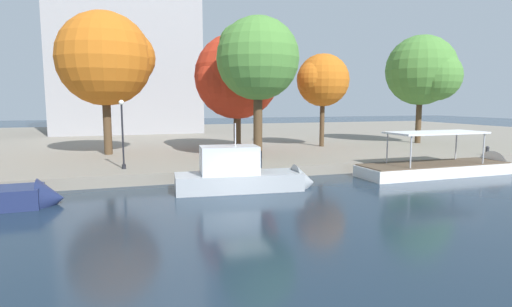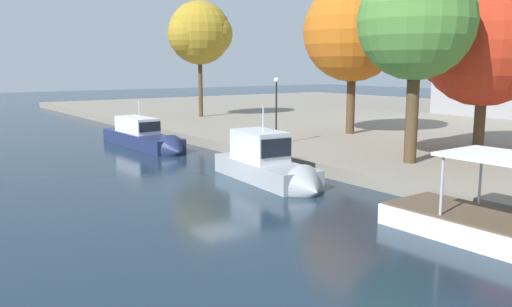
{
  "view_description": "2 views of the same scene",
  "coord_description": "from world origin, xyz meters",
  "px_view_note": "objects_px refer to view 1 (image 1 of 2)",
  "views": [
    {
      "loc": [
        -5.89,
        -19.97,
        5.11
      ],
      "look_at": [
        1.23,
        1.87,
        2.22
      ],
      "focal_mm": 28.77,
      "sensor_mm": 36.0,
      "label": 1
    },
    {
      "loc": [
        22.63,
        -13.79,
        6.02
      ],
      "look_at": [
        0.81,
        1.78,
        1.58
      ],
      "focal_mm": 37.12,
      "sensor_mm": 36.0,
      "label": 2
    }
  ],
  "objects_px": {
    "motor_yacht_1": "(247,178)",
    "mooring_bollard_0": "(487,150)",
    "lamp_post": "(123,132)",
    "tree_1": "(425,71)",
    "tour_boat_2": "(446,170)",
    "tree_4": "(234,78)",
    "tree_2": "(258,56)",
    "tree_5": "(322,79)",
    "tree_0": "(107,60)"
  },
  "relations": [
    {
      "from": "tree_0",
      "to": "tree_1",
      "type": "height_order",
      "value": "tree_0"
    },
    {
      "from": "motor_yacht_1",
      "to": "tree_1",
      "type": "distance_m",
      "value": 28.52
    },
    {
      "from": "tree_0",
      "to": "tree_2",
      "type": "distance_m",
      "value": 12.71
    },
    {
      "from": "mooring_bollard_0",
      "to": "tree_2",
      "type": "bearing_deg",
      "value": 169.38
    },
    {
      "from": "tree_1",
      "to": "tree_4",
      "type": "distance_m",
      "value": 20.92
    },
    {
      "from": "tree_0",
      "to": "tree_2",
      "type": "height_order",
      "value": "tree_0"
    },
    {
      "from": "lamp_post",
      "to": "tree_0",
      "type": "xyz_separation_m",
      "value": [
        -0.99,
        8.23,
        5.39
      ]
    },
    {
      "from": "motor_yacht_1",
      "to": "lamp_post",
      "type": "bearing_deg",
      "value": 145.35
    },
    {
      "from": "lamp_post",
      "to": "tree_0",
      "type": "distance_m",
      "value": 9.89
    },
    {
      "from": "tree_2",
      "to": "tree_4",
      "type": "xyz_separation_m",
      "value": [
        -0.14,
        6.3,
        -1.27
      ]
    },
    {
      "from": "tour_boat_2",
      "to": "lamp_post",
      "type": "relative_size",
      "value": 2.74
    },
    {
      "from": "tour_boat_2",
      "to": "tree_0",
      "type": "distance_m",
      "value": 27.68
    },
    {
      "from": "mooring_bollard_0",
      "to": "lamp_post",
      "type": "xyz_separation_m",
      "value": [
        -28.93,
        1.94,
        2.07
      ]
    },
    {
      "from": "tree_1",
      "to": "tree_2",
      "type": "bearing_deg",
      "value": -162.97
    },
    {
      "from": "lamp_post",
      "to": "tree_1",
      "type": "xyz_separation_m",
      "value": [
        30.62,
        7.99,
        5.2
      ]
    },
    {
      "from": "motor_yacht_1",
      "to": "lamp_post",
      "type": "distance_m",
      "value": 9.2
    },
    {
      "from": "lamp_post",
      "to": "tree_1",
      "type": "bearing_deg",
      "value": 14.62
    },
    {
      "from": "tour_boat_2",
      "to": "tree_1",
      "type": "xyz_separation_m",
      "value": [
        8.79,
        13.06,
        8.11
      ]
    },
    {
      "from": "tour_boat_2",
      "to": "tree_2",
      "type": "height_order",
      "value": "tree_2"
    },
    {
      "from": "tree_0",
      "to": "tree_4",
      "type": "bearing_deg",
      "value": -1.59
    },
    {
      "from": "tree_1",
      "to": "tree_2",
      "type": "distance_m",
      "value": 21.7
    },
    {
      "from": "tour_boat_2",
      "to": "tree_1",
      "type": "relative_size",
      "value": 1.09
    },
    {
      "from": "mooring_bollard_0",
      "to": "tree_1",
      "type": "relative_size",
      "value": 0.07
    },
    {
      "from": "tour_boat_2",
      "to": "tree_1",
      "type": "distance_m",
      "value": 17.71
    },
    {
      "from": "tree_5",
      "to": "tree_2",
      "type": "bearing_deg",
      "value": -142.06
    },
    {
      "from": "mooring_bollard_0",
      "to": "tree_0",
      "type": "bearing_deg",
      "value": 161.22
    },
    {
      "from": "tree_5",
      "to": "lamp_post",
      "type": "bearing_deg",
      "value": -155.4
    },
    {
      "from": "tour_boat_2",
      "to": "tree_5",
      "type": "xyz_separation_m",
      "value": [
        -2.98,
        13.7,
        7.07
      ]
    },
    {
      "from": "lamp_post",
      "to": "tree_4",
      "type": "bearing_deg",
      "value": 39.2
    },
    {
      "from": "tour_boat_2",
      "to": "mooring_bollard_0",
      "type": "distance_m",
      "value": 7.81
    },
    {
      "from": "lamp_post",
      "to": "tree_5",
      "type": "relative_size",
      "value": 0.5
    },
    {
      "from": "tree_0",
      "to": "tree_1",
      "type": "distance_m",
      "value": 31.6
    },
    {
      "from": "mooring_bollard_0",
      "to": "tree_1",
      "type": "bearing_deg",
      "value": 80.33
    },
    {
      "from": "mooring_bollard_0",
      "to": "tour_boat_2",
      "type": "bearing_deg",
      "value": -156.2
    },
    {
      "from": "motor_yacht_1",
      "to": "tree_5",
      "type": "relative_size",
      "value": 0.93
    },
    {
      "from": "lamp_post",
      "to": "tree_5",
      "type": "xyz_separation_m",
      "value": [
        18.84,
        8.63,
        4.16
      ]
    },
    {
      "from": "motor_yacht_1",
      "to": "mooring_bollard_0",
      "type": "distance_m",
      "value": 22.45
    },
    {
      "from": "mooring_bollard_0",
      "to": "lamp_post",
      "type": "bearing_deg",
      "value": 176.16
    },
    {
      "from": "motor_yacht_1",
      "to": "lamp_post",
      "type": "height_order",
      "value": "lamp_post"
    },
    {
      "from": "tour_boat_2",
      "to": "tree_0",
      "type": "relative_size",
      "value": 1.06
    },
    {
      "from": "tour_boat_2",
      "to": "tree_5",
      "type": "height_order",
      "value": "tree_5"
    },
    {
      "from": "tour_boat_2",
      "to": "motor_yacht_1",
      "type": "bearing_deg",
      "value": -178.79
    },
    {
      "from": "tree_0",
      "to": "motor_yacht_1",
      "type": "bearing_deg",
      "value": -60.77
    },
    {
      "from": "tree_5",
      "to": "motor_yacht_1",
      "type": "bearing_deg",
      "value": -130.11
    },
    {
      "from": "tree_2",
      "to": "tree_4",
      "type": "bearing_deg",
      "value": 91.3
    },
    {
      "from": "motor_yacht_1",
      "to": "tour_boat_2",
      "type": "relative_size",
      "value": 0.68
    },
    {
      "from": "motor_yacht_1",
      "to": "tree_0",
      "type": "xyz_separation_m",
      "value": [
        -7.78,
        13.91,
        7.89
      ]
    },
    {
      "from": "tree_4",
      "to": "tree_2",
      "type": "bearing_deg",
      "value": -88.7
    },
    {
      "from": "motor_yacht_1",
      "to": "tree_4",
      "type": "height_order",
      "value": "tree_4"
    },
    {
      "from": "mooring_bollard_0",
      "to": "tree_1",
      "type": "height_order",
      "value": "tree_1"
    }
  ]
}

